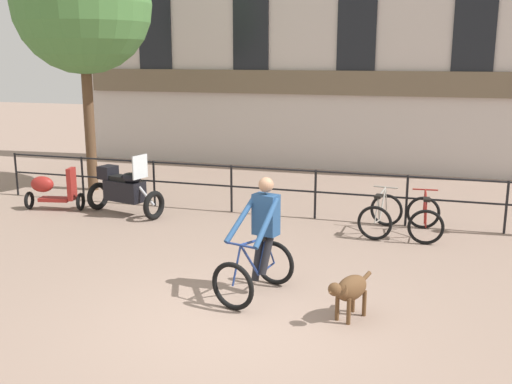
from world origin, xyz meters
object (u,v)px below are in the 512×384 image
at_px(dog, 350,289).
at_px(parked_scooter, 52,190).
at_px(parked_motorcycle, 124,189).
at_px(parked_bicycle_mid_left, 425,218).
at_px(parked_bicycle_near_lamp, 381,215).
at_px(cyclist_with_bike, 260,243).

xyz_separation_m(dog, parked_scooter, (-7.20, 3.76, 0.05)).
xyz_separation_m(dog, parked_motorcycle, (-5.45, 3.87, 0.15)).
bearing_deg(parked_bicycle_mid_left, dog, 74.32).
bearing_deg(parked_bicycle_near_lamp, parked_scooter, 9.53).
height_order(dog, parked_motorcycle, parked_motorcycle).
bearing_deg(dog, parked_scooter, 179.16).
distance_m(parked_bicycle_mid_left, parked_scooter, 8.03).
distance_m(parked_bicycle_near_lamp, parked_scooter, 7.21).
xyz_separation_m(parked_motorcycle, parked_bicycle_mid_left, (6.28, 0.23, -0.20)).
distance_m(dog, parked_bicycle_mid_left, 4.18).
bearing_deg(parked_bicycle_near_lamp, cyclist_with_bike, 75.87).
height_order(parked_motorcycle, parked_bicycle_mid_left, parked_motorcycle).
bearing_deg(parked_motorcycle, parked_bicycle_mid_left, -73.63).
distance_m(parked_motorcycle, parked_bicycle_mid_left, 6.29).
xyz_separation_m(cyclist_with_bike, parked_bicycle_near_lamp, (1.38, 3.61, -0.41)).
height_order(dog, parked_bicycle_near_lamp, parked_bicycle_near_lamp).
bearing_deg(parked_bicycle_near_lamp, parked_bicycle_mid_left, -173.17).
bearing_deg(parked_motorcycle, cyclist_with_bike, -115.38).
bearing_deg(parked_scooter, cyclist_with_bike, -130.34).
xyz_separation_m(parked_bicycle_mid_left, parked_scooter, (-8.02, -0.34, 0.10)).
relative_size(cyclist_with_bike, dog, 1.96).
bearing_deg(cyclist_with_bike, parked_bicycle_mid_left, 74.00).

